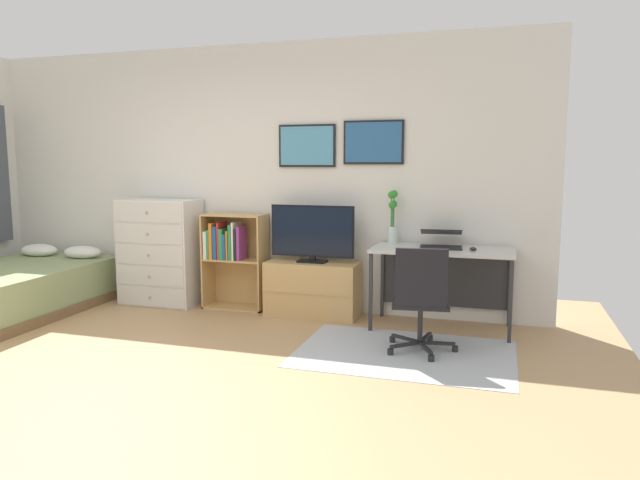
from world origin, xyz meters
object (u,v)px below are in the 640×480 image
(tv_stand, at_px, (313,289))
(desk, at_px, (443,262))
(laptop, at_px, (441,240))
(bamboo_vase, at_px, (393,217))
(bookshelf, at_px, (231,252))
(television, at_px, (312,234))
(computer_mouse, at_px, (473,249))
(dresser, at_px, (160,252))
(office_chair, at_px, (421,297))
(bed, at_px, (16,289))

(tv_stand, distance_m, desk, 1.30)
(laptop, distance_m, bamboo_vase, 0.52)
(tv_stand, bearing_deg, bookshelf, 176.94)
(bookshelf, bearing_deg, tv_stand, -3.06)
(desk, distance_m, laptop, 0.20)
(television, height_order, computer_mouse, television)
(dresser, xyz_separation_m, bookshelf, (0.80, 0.06, 0.02))
(desk, height_order, laptop, laptop)
(computer_mouse, bearing_deg, office_chair, -116.16)
(bookshelf, bearing_deg, dresser, -175.48)
(bamboo_vase, bearing_deg, tv_stand, -171.10)
(bookshelf, xyz_separation_m, office_chair, (2.08, -0.92, -0.13))
(bookshelf, bearing_deg, television, -4.47)
(bookshelf, relative_size, office_chair, 1.14)
(office_chair, bearing_deg, tv_stand, 135.84)
(dresser, distance_m, bamboo_vase, 2.51)
(laptop, xyz_separation_m, computer_mouse, (0.29, -0.14, -0.05))
(dresser, distance_m, bookshelf, 0.80)
(television, bearing_deg, tv_stand, 90.00)
(bookshelf, height_order, laptop, bookshelf)
(laptop, bearing_deg, tv_stand, 173.90)
(desk, height_order, computer_mouse, computer_mouse)
(television, relative_size, laptop, 1.93)
(bookshelf, bearing_deg, computer_mouse, -4.66)
(tv_stand, xyz_separation_m, bamboo_vase, (0.76, 0.12, 0.72))
(bed, xyz_separation_m, bamboo_vase, (3.69, 0.87, 0.76))
(bed, distance_m, bookshelf, 2.21)
(bed, xyz_separation_m, bookshelf, (2.03, 0.80, 0.35))
(tv_stand, height_order, desk, desk)
(office_chair, distance_m, bamboo_vase, 1.20)
(office_chair, distance_m, computer_mouse, 0.85)
(bed, bearing_deg, laptop, 8.15)
(dresser, relative_size, television, 1.33)
(tv_stand, distance_m, office_chair, 1.47)
(tv_stand, height_order, office_chair, office_chair)
(television, xyz_separation_m, desk, (1.26, 0.00, -0.21))
(bookshelf, relative_size, television, 1.17)
(computer_mouse, xyz_separation_m, bamboo_vase, (-0.76, 0.27, 0.24))
(television, height_order, office_chair, television)
(bookshelf, xyz_separation_m, desk, (2.16, -0.07, 0.02))
(desk, bearing_deg, bed, -170.07)
(office_chair, bearing_deg, desk, 76.67)
(tv_stand, distance_m, computer_mouse, 1.61)
(office_chair, bearing_deg, bookshelf, 148.57)
(dresser, xyz_separation_m, computer_mouse, (3.23, -0.13, 0.20))
(bed, bearing_deg, tv_stand, 12.46)
(tv_stand, xyz_separation_m, desk, (1.26, -0.02, 0.34))
(desk, relative_size, laptop, 2.87)
(bed, relative_size, desk, 1.56)
(bed, xyz_separation_m, office_chair, (4.10, -0.12, 0.22))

